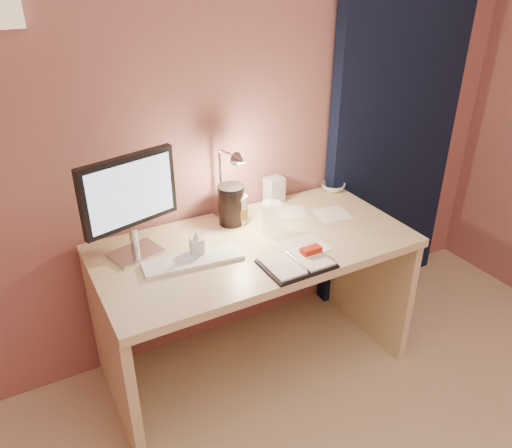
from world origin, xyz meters
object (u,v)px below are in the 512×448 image
desk (247,276)px  desk_lamp (225,180)px  dark_jar (231,207)px  product_box (274,190)px  coffee_cup (238,210)px  clear_cup (272,218)px  bowl (333,187)px  planner (298,262)px  keyboard (193,260)px  monitor (129,198)px  lotion_bottle (197,243)px

desk → desk_lamp: bearing=104.1°
dark_jar → product_box: size_ratio=1.25×
coffee_cup → clear_cup: 0.18m
clear_cup → bowl: size_ratio=1.19×
planner → product_box: 0.60m
desk → keyboard: (-0.30, -0.10, 0.23)m
keyboard → planner: (0.37, -0.22, 0.00)m
keyboard → desk_lamp: desk_lamp is taller
coffee_cup → desk: bearing=-99.4°
monitor → keyboard: size_ratio=1.07×
monitor → desk_lamp: 0.46m
desk → monitor: monitor is taller
coffee_cup → dark_jar: (-0.03, 0.01, 0.02)m
planner → dark_jar: size_ratio=1.66×
lotion_bottle → dark_jar: size_ratio=0.70×
product_box → monitor: bearing=-176.1°
lotion_bottle → clear_cup: bearing=2.6°
bowl → lotion_bottle: size_ratio=1.06×
desk → lotion_bottle: bearing=-168.4°
planner → clear_cup: clear_cup is taller
planner → lotion_bottle: size_ratio=2.37×
planner → clear_cup: bearing=82.0°
planner → coffee_cup: size_ratio=2.01×
desk → keyboard: keyboard is taller
planner → lotion_bottle: bearing=141.5°
desk → clear_cup: 0.32m
coffee_cup → bowl: bearing=8.1°
monitor → clear_cup: (0.60, -0.11, -0.19)m
dark_jar → product_box: bearing=19.1°
bowl → keyboard: bearing=-161.8°
keyboard → product_box: size_ratio=3.05×
bowl → lotion_bottle: (-0.90, -0.27, 0.04)m
monitor → bowl: bearing=-8.3°
coffee_cup → desk_lamp: 0.17m
bowl → dark_jar: dark_jar is taller
bowl → desk_lamp: 0.71m
monitor → coffee_cup: monitor is taller
planner → desk_lamp: (-0.11, 0.46, 0.21)m
planner → bowl: bearing=42.4°
coffee_cup → monitor: bearing=-174.4°
planner → coffee_cup: bearing=95.7°
planner → bowl: size_ratio=2.23×
monitor → dark_jar: monitor is taller
monitor → keyboard: monitor is taller
keyboard → coffee_cup: coffee_cup is taller
coffee_cup → clear_cup: clear_cup is taller
keyboard → bowl: bowl is taller
bowl → product_box: 0.36m
coffee_cup → lotion_bottle: (-0.29, -0.18, -0.01)m
monitor → desk_lamp: size_ratio=1.23×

